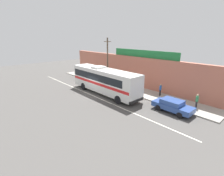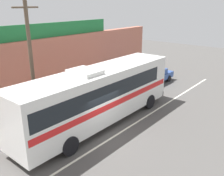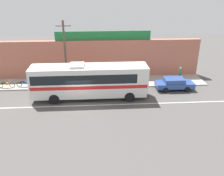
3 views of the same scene
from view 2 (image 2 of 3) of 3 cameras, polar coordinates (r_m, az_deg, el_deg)
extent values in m
plane|color=#4F4C49|center=(14.84, -2.63, -10.54)|extent=(70.00, 70.00, 0.00)
cube|color=#A8A399|center=(18.36, -14.80, -4.88)|extent=(30.00, 3.60, 0.14)
cube|color=#B26651|center=(19.32, -19.15, 3.23)|extent=(30.00, 0.70, 4.80)
cube|color=#1E7538|center=(20.28, -13.48, 12.98)|extent=(11.78, 0.12, 1.10)
cube|color=silver|center=(14.38, -0.21, -11.54)|extent=(30.00, 0.14, 0.01)
cube|color=silver|center=(15.28, -2.87, -1.39)|extent=(11.93, 2.52, 3.10)
cube|color=black|center=(14.77, -4.15, 0.11)|extent=(10.50, 2.54, 0.96)
cube|color=red|center=(15.39, -2.85, -2.44)|extent=(11.69, 2.54, 0.36)
cube|color=black|center=(19.72, 8.85, 4.50)|extent=(0.04, 2.27, 1.40)
cube|color=black|center=(20.24, 8.57, -0.49)|extent=(0.12, 2.52, 0.36)
cube|color=silver|center=(13.95, -6.29, 3.73)|extent=(1.40, 1.77, 0.24)
cylinder|color=black|center=(19.42, 2.73, -1.46)|extent=(1.04, 0.32, 1.04)
cylinder|color=black|center=(18.21, 8.62, -3.10)|extent=(1.04, 0.32, 1.04)
cylinder|color=black|center=(14.59, -15.93, -9.54)|extent=(1.04, 0.32, 1.04)
cylinder|color=black|center=(12.94, -9.81, -12.98)|extent=(1.04, 0.32, 1.04)
cube|color=#2D4C93|center=(24.06, 9.91, 2.58)|extent=(4.26, 1.78, 0.56)
cube|color=#2D4C93|center=(23.84, 9.86, 3.72)|extent=(2.22, 1.60, 0.48)
cube|color=black|center=(24.55, 10.83, 4.02)|extent=(0.21, 1.49, 0.34)
cylinder|color=black|center=(25.58, 9.65, 2.88)|extent=(0.62, 0.20, 0.62)
cylinder|color=black|center=(24.82, 12.98, 2.16)|extent=(0.62, 0.20, 0.62)
cylinder|color=black|center=(23.55, 6.59, 1.61)|extent=(0.62, 0.20, 0.62)
cylinder|color=black|center=(22.73, 10.12, 0.79)|extent=(0.62, 0.20, 0.62)
cylinder|color=brown|center=(15.29, -18.10, 5.26)|extent=(0.22, 0.22, 7.57)
cylinder|color=brown|center=(14.90, -19.40, 17.20)|extent=(1.60, 0.10, 0.10)
torus|color=black|center=(15.95, -20.89, -7.84)|extent=(0.62, 0.06, 0.62)
cylinder|color=silver|center=(15.79, -21.27, -6.95)|extent=(0.34, 0.04, 0.65)
cylinder|color=silver|center=(15.61, -21.73, -6.01)|extent=(0.03, 0.56, 0.03)
ellipsoid|color=black|center=(15.64, -22.81, -7.90)|extent=(0.56, 0.22, 0.34)
cube|color=black|center=(15.47, -23.84, -7.84)|extent=(0.52, 0.20, 0.10)
cylinder|color=black|center=(23.13, -1.60, 2.01)|extent=(0.13, 0.13, 0.81)
cylinder|color=black|center=(23.01, -1.27, 1.93)|extent=(0.13, 0.13, 0.81)
cylinder|color=#23519E|center=(22.87, -1.45, 3.65)|extent=(0.30, 0.30, 0.60)
sphere|color=tan|center=(22.76, -1.46, 4.72)|extent=(0.22, 0.22, 0.22)
cylinder|color=#23519E|center=(22.99, -1.83, 3.81)|extent=(0.08, 0.08, 0.56)
cylinder|color=#23519E|center=(22.74, -1.07, 3.64)|extent=(0.08, 0.08, 0.56)
cylinder|color=black|center=(26.62, 6.53, 4.20)|extent=(0.13, 0.13, 0.82)
cylinder|color=black|center=(26.52, 6.86, 4.13)|extent=(0.13, 0.13, 0.82)
cylinder|color=#2D7A4C|center=(26.40, 6.75, 5.67)|extent=(0.30, 0.30, 0.61)
sphere|color=tan|center=(26.30, 6.79, 6.62)|extent=(0.22, 0.22, 0.22)
cylinder|color=#2D7A4C|center=(26.49, 6.39, 5.80)|extent=(0.08, 0.08, 0.56)
cylinder|color=#2D7A4C|center=(26.28, 7.12, 5.66)|extent=(0.08, 0.08, 0.56)
camera|label=1|loc=(28.29, 50.96, 13.44)|focal=26.50mm
camera|label=3|loc=(18.02, 93.88, 11.63)|focal=38.48mm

